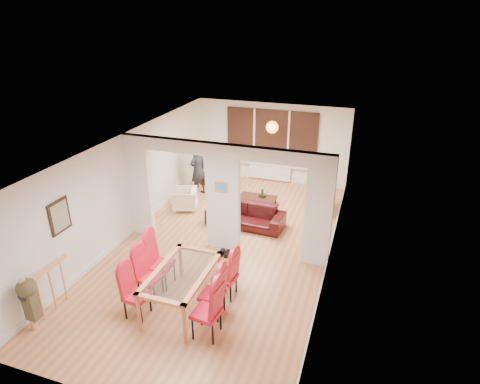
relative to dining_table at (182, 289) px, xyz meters
The scene contains 24 objects.
floor 2.34m from the dining_table, 90.71° to the left, with size 5.00×9.00×0.01m, color #C37E4E.
room_walls 2.47m from the dining_table, 90.71° to the left, with size 5.00×9.00×2.60m, color silver, non-canonical shape.
divider_wall 2.47m from the dining_table, 90.71° to the left, with size 5.00×0.18×2.60m, color white.
bay_window_blinds 6.83m from the dining_table, 90.24° to the left, with size 3.00×0.08×1.80m, color black.
radiator 6.71m from the dining_table, 90.24° to the left, with size 1.40×0.08×0.50m, color white.
pendant_light 5.88m from the dining_table, 87.23° to the left, with size 0.36×0.36×0.36m, color orange.
stair_newel 2.45m from the dining_table, 158.59° to the right, with size 0.40×1.20×1.10m, color tan, non-canonical shape.
wall_poster 2.77m from the dining_table, behind, with size 0.04×0.52×0.67m, color gray.
pillar_photo 2.51m from the dining_table, 90.74° to the left, with size 0.30×0.03×0.25m, color #4C8CD8.
dining_table is the anchor object (origin of this frame).
dining_chair_la 0.85m from the dining_table, 145.19° to the right, with size 0.41×0.41×1.02m, color red, non-canonical shape.
dining_chair_lb 0.75m from the dining_table, behind, with size 0.42×0.42×1.04m, color red, non-canonical shape.
dining_chair_lc 0.88m from the dining_table, 145.70° to the left, with size 0.46×0.46×1.14m, color red, non-canonical shape.
dining_chair_ra 0.91m from the dining_table, 36.45° to the right, with size 0.45×0.45×1.13m, color red, non-canonical shape.
dining_chair_rb 0.63m from the dining_table, ahead, with size 0.42×0.42×1.05m, color red, non-canonical shape.
dining_chair_rc 0.88m from the dining_table, 41.01° to the left, with size 0.41×0.41×1.03m, color red, non-canonical shape.
sofa 3.50m from the dining_table, 87.62° to the left, with size 2.04×0.80×0.60m, color black.
armchair 4.26m from the dining_table, 115.18° to the left, with size 0.68×0.67×0.62m, color white.
person 5.26m from the dining_table, 110.49° to the left, with size 0.40×0.60×1.66m, color black.
television 5.38m from the dining_table, 68.51° to the left, with size 0.13×0.98×0.57m, color black.
coffee_table 4.79m from the dining_table, 88.73° to the left, with size 1.09×0.54×0.25m, color #371C12, non-canonical shape.
bottle 4.76m from the dining_table, 86.94° to the left, with size 0.07×0.07×0.29m, color #143F19.
bowl 4.88m from the dining_table, 87.35° to the left, with size 0.23×0.23×0.06m, color #371C12.
shoes 1.98m from the dining_table, 86.33° to the left, with size 0.23×0.25×0.10m, color black, non-canonical shape.
Camera 1 is at (3.03, -7.82, 5.21)m, focal length 30.00 mm.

